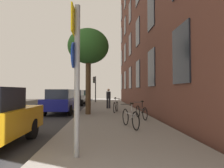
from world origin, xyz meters
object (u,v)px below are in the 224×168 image
traffic_light (95,84)px  car_3 (82,96)px  bicycle_0 (130,118)px  pedestrian_0 (108,97)px  car_2 (76,97)px  car_1 (62,101)px  bicycle_2 (116,106)px  sign_post (76,67)px  tree_near (88,47)px  bicycle_1 (141,112)px

traffic_light → car_3: 4.93m
bicycle_0 → pedestrian_0: (-0.55, 8.14, 0.53)m
car_2 → car_3: 7.52m
bicycle_0 → car_1: car_1 is taller
bicycle_2 → traffic_light: bearing=99.0°
traffic_light → car_2: 4.09m
sign_post → car_1: sign_post is taller
pedestrian_0 → car_2: 6.11m
traffic_light → pedestrian_0: (1.44, -8.42, -1.33)m
traffic_light → car_2: traffic_light is taller
bicycle_2 → car_2: 8.89m
car_2 → bicycle_2: bearing=-65.4°
tree_near → bicycle_0: (1.92, -4.32, -3.71)m
sign_post → car_1: (-2.18, 9.02, -1.21)m
traffic_light → pedestrian_0: bearing=-80.3°
bicycle_2 → car_2: size_ratio=0.38×
bicycle_2 → car_1: 3.74m
sign_post → bicycle_0: (1.66, 3.13, -1.55)m
traffic_light → car_1: (-1.85, -10.68, -1.51)m
car_1 → car_3: bearing=90.8°
sign_post → pedestrian_0: sign_post is taller
car_3 → car_1: bearing=-89.2°
traffic_light → tree_near: (0.06, -12.25, 1.86)m
sign_post → bicycle_2: size_ratio=2.00×
sign_post → bicycle_1: 6.20m
pedestrian_0 → traffic_light: bearing=99.7°
sign_post → pedestrian_0: bearing=84.4°
traffic_light → car_3: (-2.06, 4.22, -1.51)m
car_1 → traffic_light: bearing=80.2°
bicycle_0 → car_2: car_2 is taller
bicycle_1 → bicycle_2: bearing=110.5°
tree_near → car_2: tree_near is taller
pedestrian_0 → bicycle_2: bearing=-82.8°
pedestrian_0 → car_3: (-3.49, 12.63, -0.19)m
car_3 → bicycle_0: bearing=-79.0°
bicycle_2 → sign_post: bearing=-100.1°
sign_post → bicycle_2: (1.48, 8.32, -1.54)m
pedestrian_0 → car_2: (-3.33, 5.12, -0.19)m
bicycle_1 → pedestrian_0: (-1.46, 5.86, 0.55)m
tree_near → car_2: (-1.96, 8.94, -3.37)m
pedestrian_0 → car_3: 13.11m
sign_post → bicycle_1: bearing=64.6°
bicycle_0 → car_2: bearing=106.3°
traffic_light → bicycle_2: bearing=-81.0°
tree_near → bicycle_2: 4.18m
sign_post → traffic_light: size_ratio=1.02×
pedestrian_0 → tree_near: bearing=-109.8°
traffic_light → bicycle_0: size_ratio=1.89×
bicycle_1 → car_2: bearing=113.6°
traffic_light → car_1: 10.94m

